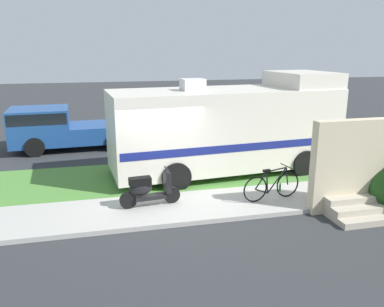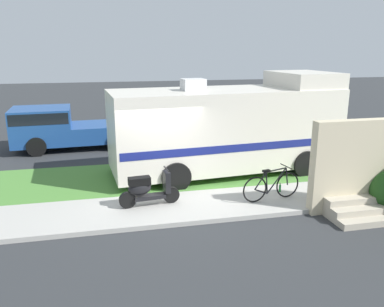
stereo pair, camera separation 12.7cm
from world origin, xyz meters
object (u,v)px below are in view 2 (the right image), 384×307
bicycle (271,186)px  pickup_truck_near (63,126)px  scooter (147,189)px  bottle_spare (280,188)px  motorhome_rv (229,127)px  bottle_green (335,194)px

bicycle → pickup_truck_near: 9.73m
scooter → bicycle: 3.34m
pickup_truck_near → bottle_spare: 9.68m
bicycle → bottle_spare: bearing=45.3°
motorhome_rv → scooter: 4.13m
bicycle → bottle_spare: (0.50, 0.51, -0.29)m
motorhome_rv → scooter: bearing=-139.3°
bicycle → motorhome_rv: bearing=95.6°
motorhome_rv → bottle_green: motorhome_rv is taller
scooter → bottle_green: scooter is taller
motorhome_rv → bicycle: size_ratio=4.45×
motorhome_rv → bottle_green: size_ratio=25.82×
scooter → bicycle: size_ratio=0.93×
motorhome_rv → pickup_truck_near: 7.44m
scooter → bottle_green: size_ratio=5.39×
scooter → bottle_green: bearing=-6.8°
scooter → bottle_spare: size_ratio=6.20×
scooter → pickup_truck_near: 7.79m
scooter → pickup_truck_near: pickup_truck_near is taller
motorhome_rv → bicycle: bearing=-84.4°
scooter → bicycle: scooter is taller
pickup_truck_near → bottle_green: size_ratio=17.62×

